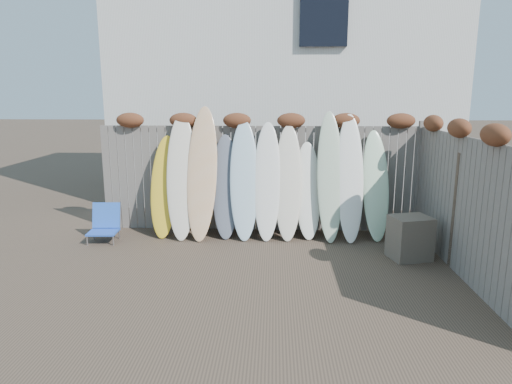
{
  "coord_description": "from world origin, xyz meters",
  "views": [
    {
      "loc": [
        0.3,
        -6.13,
        2.59
      ],
      "look_at": [
        0.0,
        1.2,
        1.0
      ],
      "focal_mm": 32.0,
      "sensor_mm": 36.0,
      "label": 1
    }
  ],
  "objects_px": {
    "surfboard_0": "(165,187)",
    "lattice_panel": "(445,202)",
    "beach_chair": "(105,224)",
    "wooden_crate": "(410,238)"
  },
  "relations": [
    {
      "from": "beach_chair",
      "to": "surfboard_0",
      "type": "xyz_separation_m",
      "value": [
        1.02,
        0.37,
        0.61
      ]
    },
    {
      "from": "surfboard_0",
      "to": "lattice_panel",
      "type": "bearing_deg",
      "value": -6.15
    },
    {
      "from": "wooden_crate",
      "to": "beach_chair",
      "type": "bearing_deg",
      "value": 172.03
    },
    {
      "from": "wooden_crate",
      "to": "surfboard_0",
      "type": "distance_m",
      "value": 4.35
    },
    {
      "from": "beach_chair",
      "to": "wooden_crate",
      "type": "bearing_deg",
      "value": -7.97
    },
    {
      "from": "beach_chair",
      "to": "lattice_panel",
      "type": "distance_m",
      "value": 5.83
    },
    {
      "from": "wooden_crate",
      "to": "lattice_panel",
      "type": "bearing_deg",
      "value": 20.98
    },
    {
      "from": "wooden_crate",
      "to": "surfboard_0",
      "type": "height_order",
      "value": "surfboard_0"
    },
    {
      "from": "lattice_panel",
      "to": "surfboard_0",
      "type": "relative_size",
      "value": 0.92
    },
    {
      "from": "beach_chair",
      "to": "surfboard_0",
      "type": "distance_m",
      "value": 1.25
    }
  ]
}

